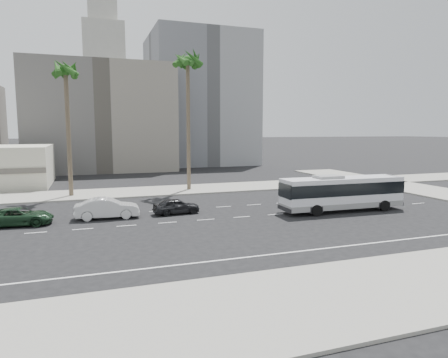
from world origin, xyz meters
name	(u,v)px	position (x,y,z in m)	size (l,w,h in m)	color
ground	(276,214)	(0.00, 0.00, 0.00)	(700.00, 700.00, 0.00)	black
sidewalk_north	(217,188)	(0.00, 15.50, 0.07)	(120.00, 7.00, 0.15)	gray
sidewalk_south	(428,281)	(0.00, -15.50, 0.07)	(120.00, 7.00, 0.15)	gray
midrise_beige_west	(101,118)	(-12.00, 45.00, 9.00)	(24.00, 18.00, 18.00)	#625F5B
midrise_gray_center	(199,101)	(8.00, 52.00, 13.00)	(20.00, 20.00, 26.00)	slate
civic_tower	(105,82)	(-2.00, 250.00, 38.83)	(42.00, 42.00, 129.00)	beige
highrise_right	(181,87)	(45.00, 230.00, 35.00)	(26.00, 26.00, 70.00)	#555963
highrise_far	(205,99)	(70.00, 260.00, 30.00)	(22.00, 22.00, 60.00)	#555963
city_bus	(342,192)	(6.01, -0.56, 1.64)	(10.93, 2.67, 3.13)	silver
car_a	(176,206)	(-7.68, 2.96, 0.65)	(3.83, 1.54, 1.31)	black
car_b	(107,208)	(-13.18, 3.07, 0.81)	(4.91, 1.71, 1.62)	silver
car_c	(19,217)	(-19.39, 2.74, 0.65)	(4.69, 2.16, 1.30)	#193620
palm_near	(188,63)	(-3.55, 15.18, 14.29)	(4.68, 4.68, 15.77)	brown
palm_mid	(66,73)	(-16.25, 14.87, 12.64)	(4.54, 4.54, 14.04)	brown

